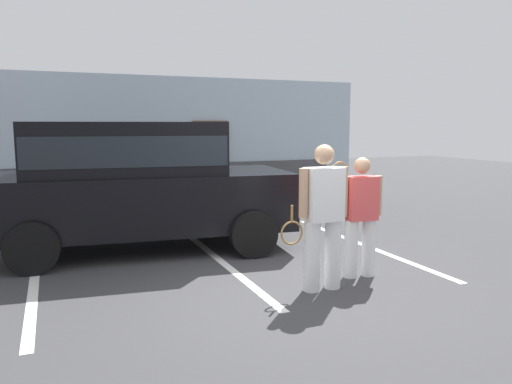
% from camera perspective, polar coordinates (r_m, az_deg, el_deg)
% --- Properties ---
extents(ground_plane, '(40.00, 40.00, 0.00)m').
position_cam_1_polar(ground_plane, '(6.23, 4.35, -11.02)').
color(ground_plane, '#38383A').
extents(parking_stripe_0, '(0.12, 4.40, 0.01)m').
position_cam_1_polar(parking_stripe_0, '(7.05, -24.34, -9.42)').
color(parking_stripe_0, silver).
rests_on(parking_stripe_0, ground_plane).
extents(parking_stripe_1, '(0.12, 4.40, 0.01)m').
position_cam_1_polar(parking_stripe_1, '(7.39, -4.13, -7.95)').
color(parking_stripe_1, silver).
rests_on(parking_stripe_1, ground_plane).
extents(parking_stripe_2, '(0.12, 4.40, 0.01)m').
position_cam_1_polar(parking_stripe_2, '(8.50, 12.37, -6.01)').
color(parking_stripe_2, silver).
rests_on(parking_stripe_2, ground_plane).
extents(house_frontage, '(9.68, 0.40, 3.13)m').
position_cam_1_polar(house_frontage, '(11.93, -9.49, 5.12)').
color(house_frontage, silver).
rests_on(house_frontage, ground_plane).
extents(parked_suv, '(4.78, 2.57, 2.05)m').
position_cam_1_polar(parked_suv, '(8.04, -13.64, 1.43)').
color(parked_suv, black).
rests_on(parked_suv, ground_plane).
extents(tennis_player_man, '(0.92, 0.28, 1.78)m').
position_cam_1_polar(tennis_player_man, '(5.98, 7.75, -2.75)').
color(tennis_player_man, white).
rests_on(tennis_player_man, ground_plane).
extents(tennis_player_woman, '(0.73, 0.29, 1.59)m').
position_cam_1_polar(tennis_player_woman, '(6.60, 12.02, -2.61)').
color(tennis_player_woman, white).
rests_on(tennis_player_woman, ground_plane).
extents(potted_plant_by_porch, '(0.71, 0.71, 0.93)m').
position_cam_1_polar(potted_plant_by_porch, '(11.97, 2.69, 0.65)').
color(potted_plant_by_porch, '#9E5638').
rests_on(potted_plant_by_porch, ground_plane).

